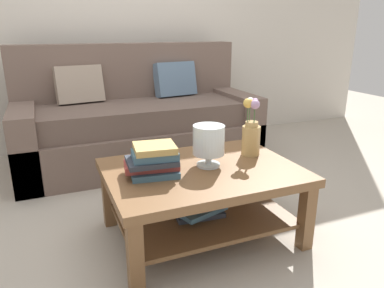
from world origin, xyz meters
The scene contains 7 objects.
ground_plane centered at (0.00, 0.00, 0.00)m, with size 10.00×10.00×0.00m, color #ADA393.
back_wall centered at (0.00, 1.65, 1.35)m, with size 6.40×0.12×2.70m, color beige.
couch centered at (0.07, 1.00, 0.36)m, with size 2.11×0.90×1.06m.
coffee_table centered at (0.08, -0.44, 0.31)m, with size 1.08×0.79×0.43m.
book_stack_main centered at (-0.20, -0.43, 0.52)m, with size 0.31×0.23×0.17m.
glass_hurricane_vase centered at (0.13, -0.42, 0.58)m, with size 0.18×0.18×0.24m.
flower_pitcher centered at (0.46, -0.34, 0.58)m, with size 0.12×0.12×0.36m.
Camera 1 is at (-0.71, -2.19, 1.20)m, focal length 33.90 mm.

